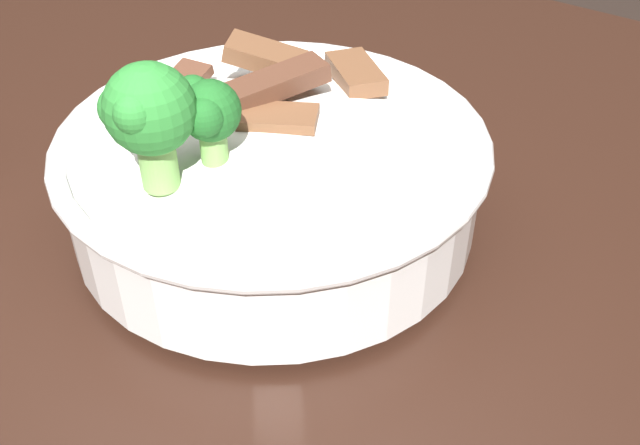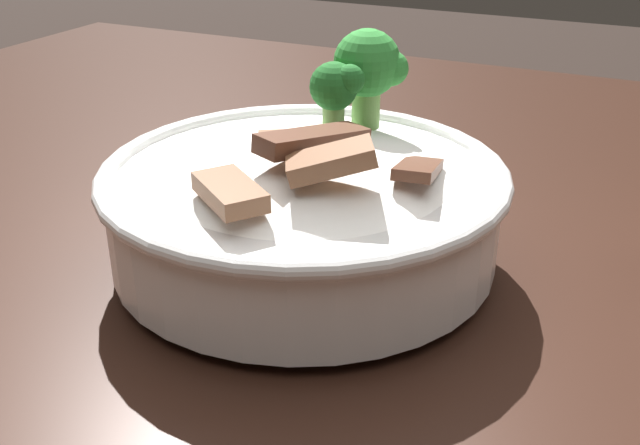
% 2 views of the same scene
% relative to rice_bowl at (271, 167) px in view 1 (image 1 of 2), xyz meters
% --- Properties ---
extents(dining_table, '(1.58, 1.05, 0.79)m').
position_rel_rice_bowl_xyz_m(dining_table, '(0.13, 0.05, -0.13)').
color(dining_table, black).
rests_on(dining_table, ground).
extents(rice_bowl, '(0.26, 0.26, 0.14)m').
position_rel_rice_bowl_xyz_m(rice_bowl, '(0.00, 0.00, 0.00)').
color(rice_bowl, white).
rests_on(rice_bowl, dining_table).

